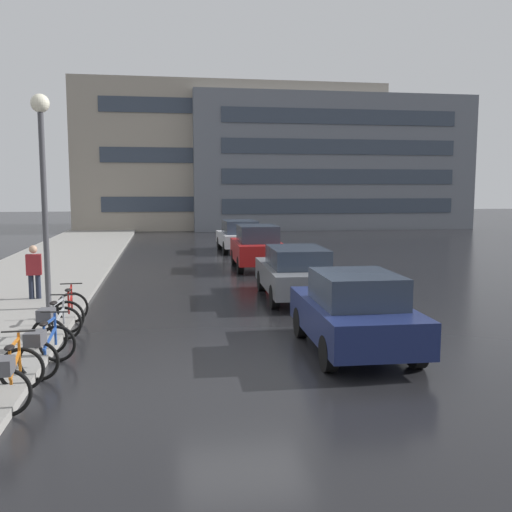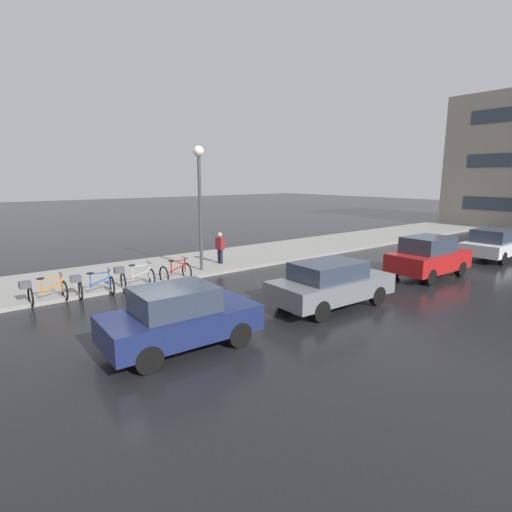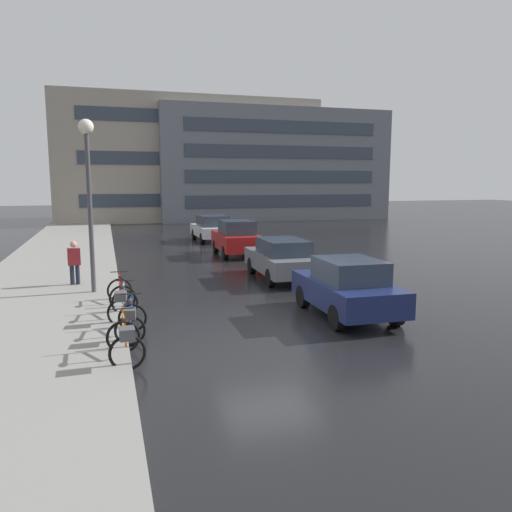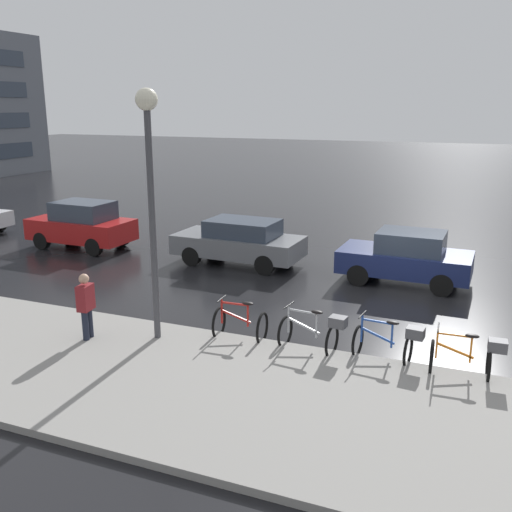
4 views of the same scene
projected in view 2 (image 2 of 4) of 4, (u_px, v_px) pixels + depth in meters
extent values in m
plane|color=black|center=(150.00, 322.00, 11.68)|extent=(140.00, 140.00, 0.00)
cube|color=gray|center=(275.00, 252.00, 22.35)|extent=(4.80, 60.00, 0.14)
torus|color=black|center=(65.00, 291.00, 13.61)|extent=(0.72, 0.09, 0.71)
torus|color=black|center=(31.00, 297.00, 12.95)|extent=(0.72, 0.09, 0.71)
cube|color=orange|center=(41.00, 287.00, 13.11)|extent=(0.04, 0.04, 0.52)
cube|color=orange|center=(61.00, 283.00, 13.50)|extent=(0.04, 0.04, 0.61)
cube|color=orange|center=(51.00, 278.00, 13.26)|extent=(0.06, 0.62, 0.04)
cube|color=orange|center=(51.00, 287.00, 13.30)|extent=(0.06, 0.71, 0.26)
ellipsoid|color=black|center=(40.00, 279.00, 13.06)|extent=(0.15, 0.26, 0.07)
cylinder|color=black|center=(60.00, 273.00, 13.43)|extent=(0.50, 0.05, 0.03)
cube|color=#4C4C51|center=(25.00, 285.00, 12.79)|extent=(0.29, 0.35, 0.22)
torus|color=black|center=(112.00, 286.00, 14.32)|extent=(0.69, 0.13, 0.69)
torus|color=black|center=(81.00, 290.00, 13.77)|extent=(0.69, 0.13, 0.69)
cube|color=#234CA8|center=(90.00, 281.00, 13.90)|extent=(0.04, 0.04, 0.51)
cube|color=#234CA8|center=(109.00, 278.00, 14.22)|extent=(0.04, 0.04, 0.59)
cube|color=#234CA8|center=(99.00, 273.00, 14.01)|extent=(0.10, 0.63, 0.04)
cube|color=#234CA8|center=(99.00, 282.00, 14.06)|extent=(0.11, 0.72, 0.26)
ellipsoid|color=black|center=(90.00, 273.00, 13.84)|extent=(0.17, 0.27, 0.07)
cylinder|color=black|center=(109.00, 269.00, 14.16)|extent=(0.50, 0.08, 0.03)
cube|color=#4C4C51|center=(76.00, 279.00, 13.63)|extent=(0.31, 0.37, 0.22)
torus|color=black|center=(152.00, 278.00, 15.36)|extent=(0.72, 0.14, 0.72)
torus|color=black|center=(123.00, 282.00, 14.80)|extent=(0.72, 0.14, 0.72)
cube|color=#ADAFB5|center=(132.00, 273.00, 14.92)|extent=(0.04, 0.04, 0.55)
cube|color=#ADAFB5|center=(149.00, 270.00, 15.26)|extent=(0.04, 0.04, 0.60)
cube|color=#ADAFB5|center=(141.00, 265.00, 15.04)|extent=(0.11, 0.65, 0.04)
cube|color=#ADAFB5|center=(140.00, 274.00, 15.09)|extent=(0.12, 0.74, 0.27)
ellipsoid|color=black|center=(132.00, 265.00, 14.87)|extent=(0.17, 0.27, 0.07)
cylinder|color=black|center=(149.00, 262.00, 15.19)|extent=(0.50, 0.08, 0.03)
cube|color=#4C4C51|center=(119.00, 270.00, 14.65)|extent=(0.32, 0.37, 0.22)
torus|color=black|center=(187.00, 271.00, 16.36)|extent=(0.74, 0.09, 0.74)
torus|color=black|center=(164.00, 275.00, 15.70)|extent=(0.74, 0.09, 0.74)
cube|color=red|center=(171.00, 268.00, 15.87)|extent=(0.04, 0.04, 0.51)
cube|color=red|center=(185.00, 265.00, 16.26)|extent=(0.04, 0.04, 0.57)
cube|color=red|center=(178.00, 261.00, 16.02)|extent=(0.07, 0.62, 0.04)
cube|color=red|center=(178.00, 268.00, 16.06)|extent=(0.07, 0.71, 0.26)
ellipsoid|color=black|center=(171.00, 261.00, 15.81)|extent=(0.15, 0.27, 0.07)
cylinder|color=black|center=(185.00, 258.00, 16.20)|extent=(0.50, 0.05, 0.03)
cube|color=navy|center=(181.00, 322.00, 9.82)|extent=(1.92, 3.83, 0.66)
cube|color=#2D3847|center=(174.00, 299.00, 9.61)|extent=(1.54, 1.92, 0.60)
cylinder|color=black|center=(207.00, 317.00, 11.20)|extent=(0.24, 0.65, 0.64)
cylinder|color=black|center=(239.00, 334.00, 9.94)|extent=(0.24, 0.65, 0.64)
cylinder|color=black|center=(124.00, 336.00, 9.84)|extent=(0.24, 0.65, 0.64)
cylinder|color=black|center=(148.00, 359.00, 8.57)|extent=(0.24, 0.65, 0.64)
cube|color=slate|center=(331.00, 287.00, 13.02)|extent=(2.00, 4.30, 0.64)
cube|color=#2D3847|center=(328.00, 270.00, 12.81)|extent=(1.59, 2.33, 0.54)
cylinder|color=black|center=(340.00, 285.00, 14.49)|extent=(0.24, 0.65, 0.64)
cylinder|color=black|center=(377.00, 296.00, 13.19)|extent=(0.24, 0.65, 0.64)
cylinder|color=black|center=(284.00, 297.00, 12.98)|extent=(0.24, 0.65, 0.64)
cylinder|color=black|center=(320.00, 311.00, 11.68)|extent=(0.24, 0.65, 0.64)
cube|color=#AD1919|center=(429.00, 261.00, 16.90)|extent=(1.89, 3.86, 0.76)
cube|color=#2D3847|center=(428.00, 244.00, 16.68)|extent=(1.52, 2.09, 0.65)
cylinder|color=black|center=(426.00, 263.00, 18.29)|extent=(0.24, 0.65, 0.64)
cylinder|color=black|center=(460.00, 269.00, 17.04)|extent=(0.24, 0.65, 0.64)
cylinder|color=black|center=(395.00, 270.00, 16.91)|extent=(0.24, 0.65, 0.64)
cylinder|color=black|center=(430.00, 277.00, 15.66)|extent=(0.24, 0.65, 0.64)
cube|color=silver|center=(494.00, 247.00, 20.64)|extent=(2.00, 4.10, 0.61)
cube|color=#2D3847|center=(494.00, 235.00, 20.42)|extent=(1.62, 2.26, 0.64)
cylinder|color=black|center=(486.00, 248.00, 22.14)|extent=(0.23, 0.64, 0.64)
cylinder|color=black|center=(466.00, 253.00, 20.57)|extent=(0.23, 0.64, 0.64)
cylinder|color=black|center=(502.00, 258.00, 19.26)|extent=(0.23, 0.64, 0.64)
cylinder|color=#1E2333|center=(219.00, 258.00, 19.02)|extent=(0.14, 0.14, 0.81)
cylinder|color=#1E2333|center=(221.00, 258.00, 18.90)|extent=(0.14, 0.14, 0.81)
cube|color=maroon|center=(220.00, 244.00, 18.83)|extent=(0.43, 0.29, 0.57)
sphere|color=tan|center=(220.00, 235.00, 18.75)|extent=(0.22, 0.22, 0.22)
cylinder|color=#424247|center=(200.00, 216.00, 17.23)|extent=(0.14, 0.14, 5.06)
sphere|color=#F2EACC|center=(199.00, 151.00, 16.70)|extent=(0.46, 0.46, 0.46)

